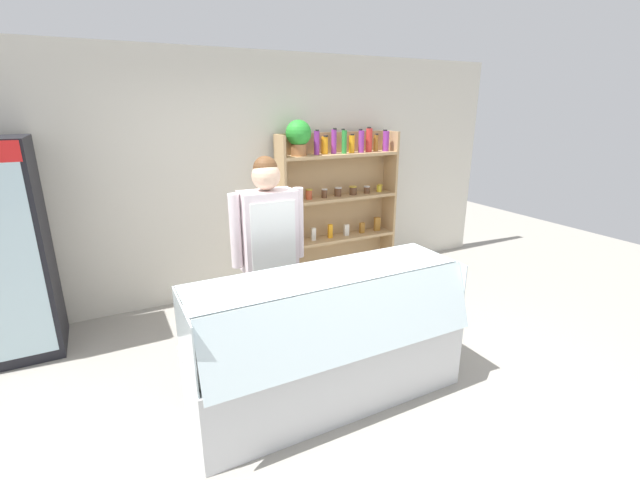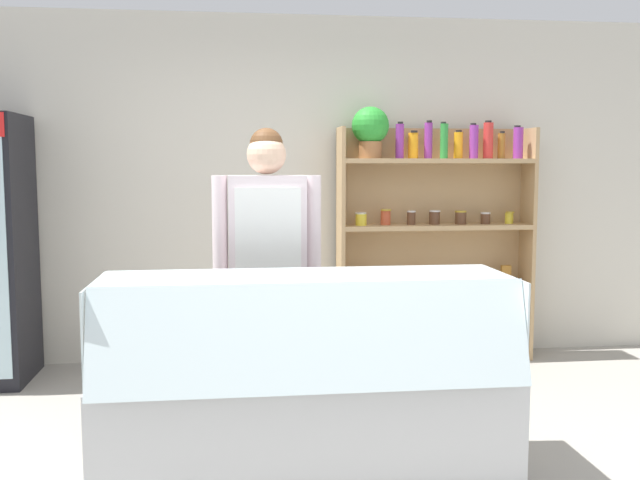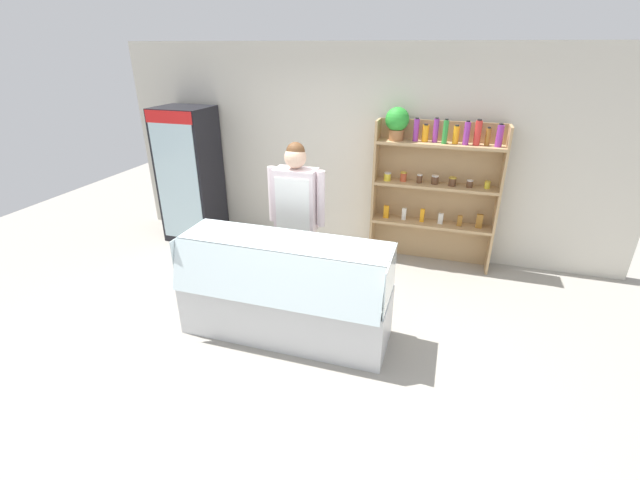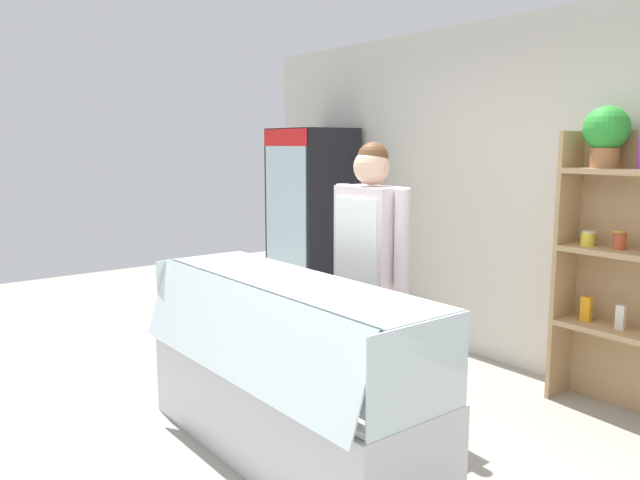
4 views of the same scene
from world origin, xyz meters
name	(u,v)px [view 4 (image 4 of 4)]	position (x,y,z in m)	size (l,w,h in m)	color
ground_plane	(315,467)	(0.00, 0.00, 0.00)	(12.00, 12.00, 0.00)	gray
back_wall	(557,198)	(0.00, 2.24, 1.35)	(6.80, 0.10, 2.70)	beige
drinks_fridge	(312,225)	(-2.39, 1.81, 0.95)	(0.74, 0.65, 1.89)	black
deli_display_case	(285,401)	(-0.22, -0.04, 0.31)	(2.02, 0.72, 1.01)	silver
shop_clerk	(370,254)	(-0.37, 0.73, 1.05)	(0.64, 0.25, 1.76)	#2D2D38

